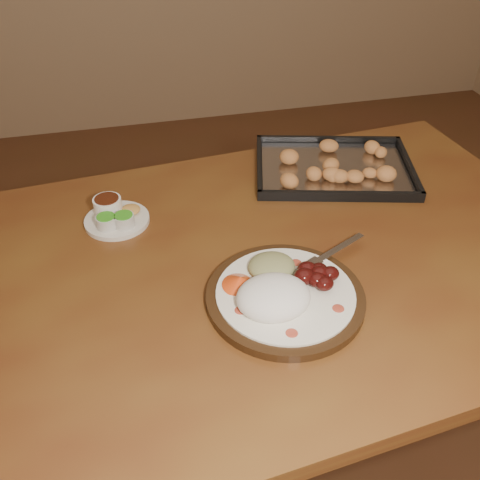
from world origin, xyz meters
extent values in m
plane|color=#59301E|center=(0.00, 0.00, 0.00)|extent=(4.00, 4.00, 0.00)
cube|color=brown|center=(-0.22, -0.29, 0.73)|extent=(1.58, 1.04, 0.04)
cylinder|color=#492516|center=(0.42, 0.15, 0.35)|extent=(0.07, 0.07, 0.71)
cylinder|color=black|center=(-0.17, -0.42, 0.76)|extent=(0.30, 0.30, 0.02)
cylinder|color=white|center=(-0.17, -0.42, 0.77)|extent=(0.26, 0.26, 0.01)
ellipsoid|color=#B33F2B|center=(-0.19, -0.52, 0.77)|extent=(0.02, 0.02, 0.00)
ellipsoid|color=#B33F2B|center=(-0.09, -0.49, 0.77)|extent=(0.02, 0.02, 0.00)
ellipsoid|color=#B33F2B|center=(-0.12, -0.35, 0.77)|extent=(0.02, 0.02, 0.00)
ellipsoid|color=#B33F2B|center=(-0.26, -0.45, 0.77)|extent=(0.02, 0.02, 0.00)
ellipsoid|color=white|center=(-0.20, -0.45, 0.79)|extent=(0.18, 0.17, 0.06)
ellipsoid|color=#490D0A|center=(-0.11, -0.42, 0.79)|extent=(0.04, 0.03, 0.03)
ellipsoid|color=#490D0A|center=(-0.09, -0.39, 0.79)|extent=(0.04, 0.03, 0.03)
ellipsoid|color=#490D0A|center=(-0.11, -0.39, 0.79)|extent=(0.04, 0.03, 0.03)
ellipsoid|color=#490D0A|center=(-0.08, -0.41, 0.79)|extent=(0.04, 0.03, 0.03)
ellipsoid|color=#490D0A|center=(-0.13, -0.41, 0.79)|extent=(0.04, 0.03, 0.03)
ellipsoid|color=#490D0A|center=(-0.09, -0.40, 0.79)|extent=(0.04, 0.03, 0.03)
ellipsoid|color=#490D0A|center=(-0.10, -0.43, 0.79)|extent=(0.04, 0.03, 0.03)
ellipsoid|color=tan|center=(-0.18, -0.36, 0.78)|extent=(0.12, 0.12, 0.04)
cone|color=#E14414|center=(-0.25, -0.38, 0.78)|extent=(0.09, 0.09, 0.03)
cube|color=silver|center=(-0.02, -0.33, 0.77)|extent=(0.14, 0.08, 0.00)
cube|color=silver|center=(-0.09, -0.36, 0.78)|extent=(0.05, 0.04, 0.00)
cylinder|color=silver|center=(-0.11, -0.38, 0.78)|extent=(0.03, 0.02, 0.00)
cylinder|color=silver|center=(-0.11, -0.38, 0.78)|extent=(0.03, 0.02, 0.00)
cylinder|color=silver|center=(-0.12, -0.37, 0.78)|extent=(0.03, 0.02, 0.00)
cylinder|color=silver|center=(-0.12, -0.36, 0.78)|extent=(0.03, 0.02, 0.00)
cylinder|color=silver|center=(-0.46, -0.09, 0.76)|extent=(0.15, 0.15, 0.01)
cylinder|color=beige|center=(-0.49, -0.12, 0.77)|extent=(0.05, 0.05, 0.03)
cylinder|color=green|center=(-0.49, -0.12, 0.79)|extent=(0.04, 0.04, 0.00)
cylinder|color=beige|center=(-0.45, -0.12, 0.77)|extent=(0.05, 0.05, 0.03)
cylinder|color=green|center=(-0.45, -0.12, 0.79)|extent=(0.04, 0.04, 0.00)
cylinder|color=white|center=(-0.48, -0.06, 0.78)|extent=(0.06, 0.06, 0.04)
cylinder|color=#3D170B|center=(-0.48, -0.06, 0.80)|extent=(0.05, 0.05, 0.00)
ellipsoid|color=#C49145|center=(-0.43, -0.07, 0.77)|extent=(0.04, 0.04, 0.02)
cube|color=black|center=(0.10, 0.01, 0.75)|extent=(0.46, 0.38, 0.01)
cube|color=black|center=(0.14, 0.15, 0.77)|extent=(0.39, 0.11, 0.02)
cube|color=black|center=(0.06, -0.13, 0.77)|extent=(0.39, 0.11, 0.02)
cube|color=black|center=(0.29, -0.04, 0.77)|extent=(0.08, 0.29, 0.02)
cube|color=black|center=(-0.09, 0.06, 0.77)|extent=(0.08, 0.29, 0.02)
cube|color=silver|center=(0.10, 0.01, 0.76)|extent=(0.43, 0.35, 0.00)
ellipsoid|color=#D08948|center=(0.15, 0.00, 0.78)|extent=(0.04, 0.04, 0.03)
ellipsoid|color=#D08948|center=(0.20, 0.01, 0.78)|extent=(0.06, 0.06, 0.03)
ellipsoid|color=#D08948|center=(0.16, 0.07, 0.78)|extent=(0.06, 0.06, 0.03)
ellipsoid|color=#D08948|center=(0.13, 0.05, 0.78)|extent=(0.05, 0.05, 0.03)
ellipsoid|color=#D08948|center=(0.09, 0.09, 0.78)|extent=(0.06, 0.06, 0.03)
ellipsoid|color=#D08948|center=(0.07, 0.04, 0.78)|extent=(0.06, 0.06, 0.03)
ellipsoid|color=#D08948|center=(0.00, 0.05, 0.78)|extent=(0.05, 0.05, 0.03)
ellipsoid|color=#D08948|center=(0.03, 0.01, 0.78)|extent=(0.05, 0.05, 0.03)
ellipsoid|color=#D08948|center=(0.00, 0.00, 0.78)|extent=(0.06, 0.06, 0.03)
ellipsoid|color=#D08948|center=(0.05, -0.05, 0.78)|extent=(0.06, 0.06, 0.03)
ellipsoid|color=#D08948|center=(0.10, -0.03, 0.78)|extent=(0.05, 0.05, 0.03)
ellipsoid|color=#D08948|center=(0.14, -0.06, 0.78)|extent=(0.06, 0.06, 0.03)
ellipsoid|color=#D08948|center=(0.15, -0.05, 0.78)|extent=(0.06, 0.06, 0.03)
camera|label=1|loc=(-0.42, -1.11, 1.46)|focal=40.00mm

